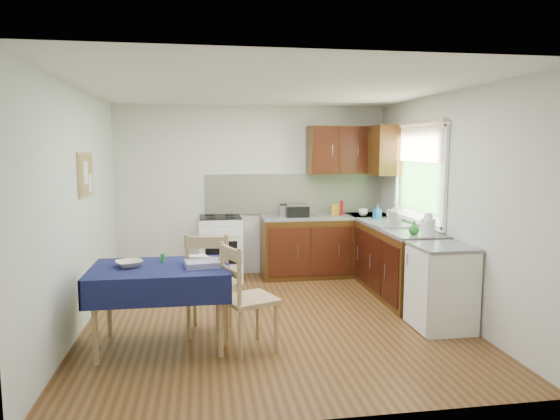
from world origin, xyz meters
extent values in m
plane|color=#502D15|center=(0.00, 0.00, 0.00)|extent=(4.20, 4.20, 0.00)
cube|color=white|center=(0.00, 0.00, 2.50)|extent=(4.00, 4.20, 0.02)
cube|color=silver|center=(0.00, 2.10, 1.25)|extent=(4.00, 0.02, 2.50)
cube|color=silver|center=(0.00, -2.10, 1.25)|extent=(4.00, 0.02, 2.50)
cube|color=silver|center=(-2.00, 0.00, 1.25)|extent=(0.02, 4.20, 2.50)
cube|color=silver|center=(2.00, 0.00, 1.25)|extent=(0.02, 4.20, 2.50)
cube|color=#371C09|center=(1.05, 1.80, 0.43)|extent=(1.90, 0.60, 0.86)
cube|color=#371C09|center=(1.70, 0.65, 0.43)|extent=(0.60, 1.70, 0.86)
cube|color=slate|center=(1.05, 1.80, 0.88)|extent=(1.90, 0.60, 0.04)
cube|color=slate|center=(1.70, 0.65, 0.88)|extent=(0.60, 1.70, 0.04)
cube|color=slate|center=(1.70, 1.80, 0.88)|extent=(0.60, 0.60, 0.04)
cube|color=white|center=(0.65, 2.08, 1.20)|extent=(2.70, 0.02, 0.60)
cube|color=#371C09|center=(1.40, 1.93, 1.85)|extent=(1.20, 0.35, 0.70)
cube|color=#371C09|center=(1.82, 1.50, 1.85)|extent=(0.35, 0.50, 0.70)
cube|color=white|center=(-0.50, 1.80, 0.45)|extent=(0.60, 0.60, 0.90)
cube|color=black|center=(-0.50, 1.80, 0.91)|extent=(0.58, 0.58, 0.02)
cube|color=black|center=(-0.50, 1.50, 0.45)|extent=(0.44, 0.01, 0.32)
cube|color=#2F5924|center=(1.99, 0.70, 1.50)|extent=(0.01, 1.40, 0.85)
cube|color=white|center=(1.97, 0.70, 2.15)|extent=(0.04, 1.48, 0.06)
cube|color=white|center=(1.97, 0.70, 0.95)|extent=(0.04, 1.48, 0.06)
cube|color=tan|center=(1.96, 0.70, 1.93)|extent=(0.02, 1.36, 0.44)
cube|color=white|center=(1.70, -0.55, 0.42)|extent=(0.55, 0.58, 0.85)
cube|color=slate|center=(1.70, -0.55, 0.87)|extent=(0.58, 0.60, 0.03)
cube|color=#A87854|center=(-1.98, 0.30, 1.60)|extent=(0.02, 0.62, 0.47)
cube|color=olive|center=(-1.96, 0.30, 1.60)|extent=(0.01, 0.56, 0.41)
cube|color=white|center=(-1.95, 0.22, 1.62)|extent=(0.00, 0.18, 0.24)
cube|color=white|center=(-1.95, 0.42, 1.50)|extent=(0.00, 0.15, 0.20)
cube|color=#0E1738|center=(-1.14, -0.59, 0.76)|extent=(1.24, 0.83, 0.03)
cube|color=#0E1738|center=(-1.14, -1.01, 0.65)|extent=(1.28, 0.02, 0.26)
cube|color=#0E1738|center=(-1.14, -0.16, 0.65)|extent=(1.28, 0.02, 0.26)
cube|color=#0E1738|center=(-1.77, -0.59, 0.65)|extent=(0.02, 0.87, 0.26)
cube|color=#0E1738|center=(-0.51, -0.59, 0.65)|extent=(0.02, 0.87, 0.26)
cylinder|color=#A87854|center=(-1.68, -0.92, 0.37)|extent=(0.05, 0.05, 0.75)
cylinder|color=#A87854|center=(-0.60, -0.92, 0.37)|extent=(0.05, 0.05, 0.75)
cylinder|color=#A87854|center=(-1.68, -0.25, 0.37)|extent=(0.05, 0.05, 0.75)
cylinder|color=#A87854|center=(-0.60, -0.25, 0.37)|extent=(0.05, 0.05, 0.75)
cube|color=#A87854|center=(-0.68, -0.31, 0.50)|extent=(0.53, 0.53, 0.04)
cube|color=#A87854|center=(-0.71, -0.50, 0.89)|extent=(0.42, 0.10, 0.33)
cylinder|color=#A87854|center=(-0.47, -0.15, 0.25)|extent=(0.04, 0.04, 0.50)
cylinder|color=#A87854|center=(-0.84, -0.09, 0.25)|extent=(0.04, 0.04, 0.50)
cylinder|color=#A87854|center=(-0.52, -0.52, 0.25)|extent=(0.04, 0.04, 0.50)
cylinder|color=#A87854|center=(-0.90, -0.46, 0.25)|extent=(0.04, 0.04, 0.50)
cube|color=#A87854|center=(-0.33, -0.79, 0.48)|extent=(0.58, 0.58, 0.04)
cube|color=#A87854|center=(-0.50, -0.86, 0.85)|extent=(0.18, 0.39, 0.32)
cylinder|color=#A87854|center=(-0.09, -0.89, 0.24)|extent=(0.04, 0.04, 0.48)
cylinder|color=#A87854|center=(-0.22, -0.55, 0.24)|extent=(0.04, 0.04, 0.48)
cylinder|color=#A87854|center=(-0.43, -1.02, 0.24)|extent=(0.04, 0.04, 0.48)
cylinder|color=#A87854|center=(-0.56, -0.68, 0.24)|extent=(0.04, 0.04, 0.48)
cube|color=#ACACB1|center=(0.46, 1.76, 0.98)|extent=(0.24, 0.15, 0.17)
cube|color=black|center=(0.46, 1.76, 1.08)|extent=(0.20, 0.02, 0.02)
cube|color=black|center=(0.60, 1.74, 0.98)|extent=(0.32, 0.28, 0.15)
cube|color=#ACACB1|center=(0.60, 1.74, 1.07)|extent=(0.32, 0.28, 0.03)
cylinder|color=#AF0E12|center=(1.27, 1.75, 1.01)|extent=(0.05, 0.05, 0.22)
cube|color=gold|center=(1.20, 1.86, 0.97)|extent=(0.12, 0.09, 0.15)
cube|color=gray|center=(1.63, 0.62, 0.91)|extent=(0.44, 0.34, 0.02)
cylinder|color=white|center=(1.63, 0.62, 1.00)|extent=(0.06, 0.21, 0.21)
cylinder|color=white|center=(1.74, -0.10, 1.00)|extent=(0.16, 0.16, 0.20)
sphere|color=white|center=(1.74, -0.10, 1.12)|extent=(0.10, 0.10, 0.10)
imported|color=white|center=(1.57, 1.65, 0.95)|extent=(0.14, 0.14, 0.10)
imported|color=white|center=(1.69, 0.73, 1.05)|extent=(0.16, 0.16, 0.30)
imported|color=blue|center=(1.67, 1.34, 1.00)|extent=(0.12, 0.12, 0.20)
imported|color=#237F22|center=(1.63, 0.03, 0.98)|extent=(0.12, 0.12, 0.15)
imported|color=beige|center=(-1.43, -0.56, 0.81)|extent=(0.31, 0.31, 0.06)
imported|color=white|center=(-0.86, -0.31, 0.79)|extent=(0.24, 0.28, 0.02)
cylinder|color=#248734|center=(-1.14, -0.41, 0.82)|extent=(0.04, 0.04, 0.09)
cube|color=navy|center=(-0.75, -0.66, 0.80)|extent=(0.34, 0.29, 0.06)
camera|label=1|loc=(-0.74, -5.27, 1.87)|focal=32.00mm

